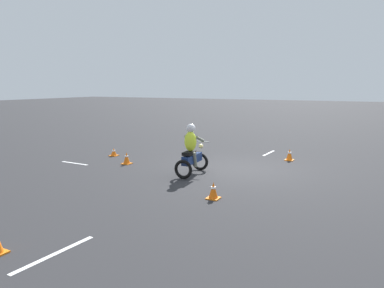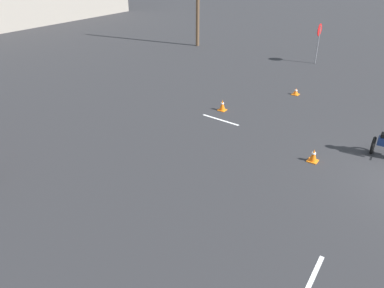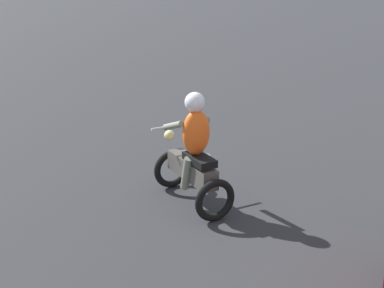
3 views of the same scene
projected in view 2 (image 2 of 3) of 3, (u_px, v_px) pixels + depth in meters
stop_sign at (319, 36)px, 21.66m from camera, size 0.70×0.08×2.30m
traffic_cone_near_right at (296, 92)px, 17.56m from camera, size 0.32×0.32×0.31m
traffic_cone_mid_center at (222, 105)px, 15.81m from camera, size 0.32×0.32×0.48m
traffic_cone_far_right at (313, 156)px, 12.02m from camera, size 0.32×0.32×0.44m
lane_stripe_n at (220, 120)px, 15.03m from camera, size 0.21×1.71×0.01m
lane_stripe_w at (312, 278)px, 7.82m from camera, size 1.48×0.15×0.01m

